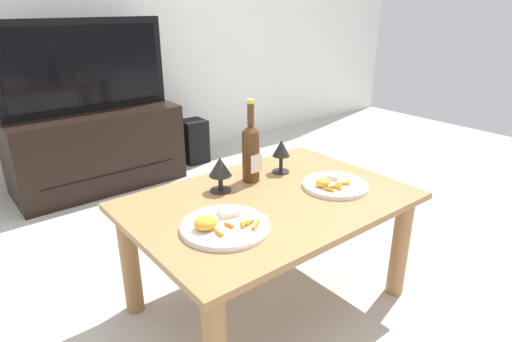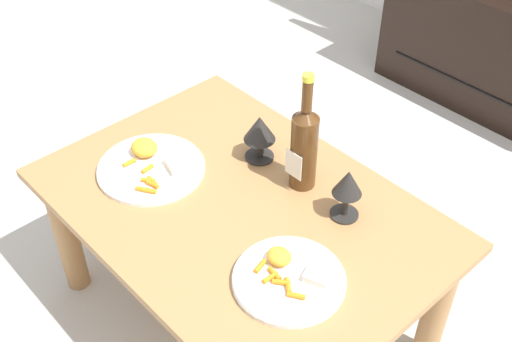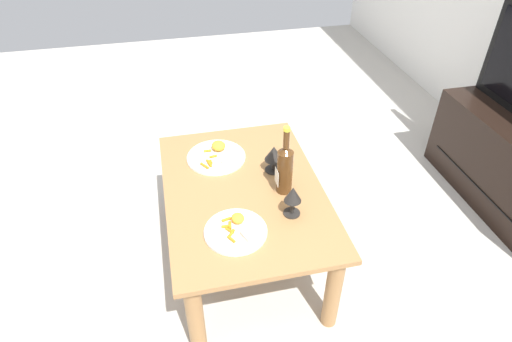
# 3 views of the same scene
# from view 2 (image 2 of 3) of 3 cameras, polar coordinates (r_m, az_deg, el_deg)

# --- Properties ---
(ground_plane) EXTENTS (6.40, 6.40, 0.00)m
(ground_plane) POSITION_cam_2_polar(r_m,az_deg,el_deg) (1.99, -1.25, -12.79)
(ground_plane) COLOR #B7B2A8
(dining_table) EXTENTS (1.03, 0.71, 0.46)m
(dining_table) POSITION_cam_2_polar(r_m,az_deg,el_deg) (1.70, -1.43, -5.14)
(dining_table) COLOR #9E7042
(dining_table) RESTS_ON ground_plane
(wine_bottle) EXTENTS (0.07, 0.07, 0.34)m
(wine_bottle) POSITION_cam_2_polar(r_m,az_deg,el_deg) (1.62, 4.30, 2.35)
(wine_bottle) COLOR #4C2D14
(wine_bottle) RESTS_ON dining_table
(goblet_left) EXTENTS (0.09, 0.09, 0.14)m
(goblet_left) POSITION_cam_2_polar(r_m,az_deg,el_deg) (1.73, 0.32, 3.62)
(goblet_left) COLOR black
(goblet_left) RESTS_ON dining_table
(goblet_right) EXTENTS (0.07, 0.07, 0.14)m
(goblet_right) POSITION_cam_2_polar(r_m,az_deg,el_deg) (1.56, 8.15, -1.30)
(goblet_right) COLOR black
(goblet_right) RESTS_ON dining_table
(dinner_plate_left) EXTENTS (0.29, 0.29, 0.05)m
(dinner_plate_left) POSITION_cam_2_polar(r_m,az_deg,el_deg) (1.76, -9.32, 0.48)
(dinner_plate_left) COLOR white
(dinner_plate_left) RESTS_ON dining_table
(dinner_plate_right) EXTENTS (0.26, 0.26, 0.04)m
(dinner_plate_right) POSITION_cam_2_polar(r_m,az_deg,el_deg) (1.46, 2.95, -9.44)
(dinner_plate_right) COLOR white
(dinner_plate_right) RESTS_ON dining_table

